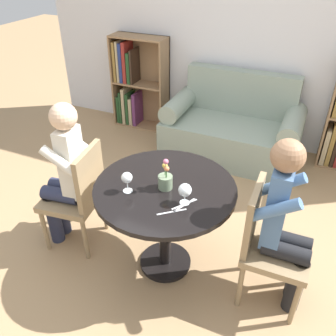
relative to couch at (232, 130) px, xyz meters
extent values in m
plane|color=tan|center=(0.00, -1.86, -0.31)|extent=(16.00, 16.00, 0.00)
cube|color=silver|center=(0.00, 0.43, 1.04)|extent=(5.20, 0.05, 2.70)
cylinder|color=black|center=(0.00, -1.86, 0.42)|extent=(0.98, 0.98, 0.03)
cylinder|color=black|center=(0.00, -1.86, 0.06)|extent=(0.09, 0.09, 0.69)
cylinder|color=black|center=(0.00, -1.86, -0.30)|extent=(0.40, 0.40, 0.03)
cube|color=gray|center=(0.00, -0.05, -0.10)|extent=(1.50, 0.80, 0.42)
cube|color=gray|center=(0.00, 0.27, 0.36)|extent=(1.28, 0.16, 0.50)
cylinder|color=gray|center=(-0.64, -0.05, 0.22)|extent=(0.22, 0.72, 0.22)
cylinder|color=gray|center=(0.64, -0.05, 0.22)|extent=(0.22, 0.72, 0.22)
cube|color=#93704C|center=(-1.31, 0.37, 0.27)|extent=(0.71, 0.02, 1.17)
cube|color=#93704C|center=(-1.65, 0.24, 0.27)|extent=(0.02, 0.28, 1.17)
cube|color=#93704C|center=(-0.96, 0.24, 0.27)|extent=(0.02, 0.28, 1.17)
cube|color=#93704C|center=(-1.31, 0.24, -0.30)|extent=(0.67, 0.28, 0.02)
cube|color=#93704C|center=(-1.31, 0.24, 0.27)|extent=(0.67, 0.28, 0.02)
cube|color=#93704C|center=(-1.31, 0.24, 0.85)|extent=(0.67, 0.28, 0.02)
cube|color=#234723|center=(-1.61, 0.23, -0.11)|extent=(0.04, 0.23, 0.37)
cube|color=#234723|center=(-1.57, 0.23, -0.08)|extent=(0.03, 0.23, 0.43)
cube|color=tan|center=(-1.52, 0.23, -0.05)|extent=(0.04, 0.23, 0.49)
cube|color=#234723|center=(-1.47, 0.23, -0.08)|extent=(0.04, 0.23, 0.43)
cube|color=tan|center=(-1.42, 0.23, -0.11)|extent=(0.05, 0.23, 0.37)
cube|color=#602D5B|center=(-1.36, 0.23, -0.07)|extent=(0.04, 0.23, 0.43)
cube|color=olive|center=(-1.61, 0.23, 0.53)|extent=(0.04, 0.23, 0.49)
cube|color=tan|center=(-1.56, 0.23, 0.54)|extent=(0.03, 0.23, 0.51)
cube|color=navy|center=(-1.52, 0.23, 0.53)|extent=(0.04, 0.23, 0.49)
cube|color=maroon|center=(-1.47, 0.23, 0.54)|extent=(0.04, 0.23, 0.51)
cube|color=#234723|center=(-1.41, 0.23, 0.48)|extent=(0.04, 0.23, 0.38)
cube|color=#332319|center=(-1.37, 0.23, 0.50)|extent=(0.03, 0.23, 0.42)
cube|color=#93704C|center=(0.96, 0.24, 0.27)|extent=(0.02, 0.28, 1.17)
cube|color=tan|center=(1.01, 0.23, -0.08)|extent=(0.05, 0.23, 0.41)
cube|color=olive|center=(1.07, 0.23, -0.04)|extent=(0.05, 0.23, 0.49)
cube|color=#332319|center=(1.11, 0.23, -0.08)|extent=(0.03, 0.23, 0.43)
cylinder|color=#937A56|center=(-0.99, -1.76, -0.11)|extent=(0.04, 0.04, 0.40)
cylinder|color=#937A56|center=(-0.95, -2.11, -0.11)|extent=(0.04, 0.04, 0.40)
cylinder|color=#937A56|center=(-0.64, -1.71, -0.11)|extent=(0.04, 0.04, 0.40)
cylinder|color=#937A56|center=(-0.59, -2.06, -0.11)|extent=(0.04, 0.04, 0.40)
cube|color=#937A56|center=(-0.79, -1.91, 0.11)|extent=(0.47, 0.47, 0.05)
cube|color=#937A56|center=(-0.61, -1.89, 0.36)|extent=(0.09, 0.38, 0.45)
cylinder|color=#937A56|center=(0.98, -2.00, -0.11)|extent=(0.04, 0.04, 0.40)
cylinder|color=#937A56|center=(0.97, -1.64, -0.11)|extent=(0.04, 0.04, 0.40)
cylinder|color=#937A56|center=(0.62, -2.00, -0.11)|extent=(0.04, 0.04, 0.40)
cylinder|color=#937A56|center=(0.61, -1.65, -0.11)|extent=(0.04, 0.04, 0.40)
cube|color=#937A56|center=(0.79, -1.82, 0.11)|extent=(0.43, 0.43, 0.05)
cube|color=#937A56|center=(0.60, -1.83, 0.36)|extent=(0.05, 0.38, 0.45)
cylinder|color=#282D47|center=(-0.96, -1.89, -0.09)|extent=(0.11, 0.11, 0.45)
cylinder|color=#282D47|center=(-0.94, -1.99, -0.09)|extent=(0.11, 0.11, 0.45)
cylinder|color=#282D47|center=(-0.85, -1.87, 0.19)|extent=(0.31, 0.15, 0.11)
cylinder|color=#282D47|center=(-0.84, -1.98, 0.19)|extent=(0.31, 0.15, 0.11)
cube|color=silver|center=(-0.73, -1.91, 0.47)|extent=(0.15, 0.21, 0.55)
cylinder|color=silver|center=(-0.75, -1.78, 0.56)|extent=(0.29, 0.11, 0.23)
cylinder|color=silver|center=(-0.72, -2.04, 0.56)|extent=(0.29, 0.11, 0.23)
sphere|color=beige|center=(-0.73, -1.91, 0.84)|extent=(0.19, 0.19, 0.19)
cylinder|color=black|center=(0.95, -1.87, -0.09)|extent=(0.11, 0.11, 0.45)
cylinder|color=black|center=(0.95, -1.76, -0.09)|extent=(0.11, 0.11, 0.45)
cylinder|color=black|center=(0.85, -1.88, 0.19)|extent=(0.30, 0.11, 0.11)
cylinder|color=black|center=(0.84, -1.77, 0.19)|extent=(0.30, 0.11, 0.11)
cube|color=#4C709E|center=(0.73, -1.82, 0.47)|extent=(0.12, 0.20, 0.55)
cylinder|color=#4C709E|center=(0.74, -1.96, 0.56)|extent=(0.29, 0.07, 0.23)
cylinder|color=#4C709E|center=(0.73, -1.69, 0.56)|extent=(0.29, 0.07, 0.23)
sphere|color=#936B4C|center=(0.73, -1.82, 0.84)|extent=(0.20, 0.20, 0.20)
cylinder|color=white|center=(-0.21, -2.01, 0.44)|extent=(0.06, 0.06, 0.00)
cylinder|color=white|center=(-0.21, -2.01, 0.48)|extent=(0.01, 0.01, 0.08)
sphere|color=white|center=(-0.21, -2.01, 0.55)|extent=(0.07, 0.07, 0.07)
sphere|color=maroon|center=(-0.21, -2.01, 0.54)|extent=(0.05, 0.05, 0.05)
cylinder|color=white|center=(0.19, -1.97, 0.44)|extent=(0.06, 0.06, 0.00)
cylinder|color=white|center=(0.19, -1.97, 0.48)|extent=(0.01, 0.01, 0.06)
sphere|color=white|center=(0.19, -1.97, 0.54)|extent=(0.08, 0.08, 0.08)
sphere|color=maroon|center=(0.19, -1.97, 0.53)|extent=(0.06, 0.06, 0.06)
cylinder|color=gray|center=(0.01, -1.88, 0.49)|extent=(0.10, 0.10, 0.10)
cylinder|color=#4C7A42|center=(0.02, -1.88, 0.57)|extent=(0.00, 0.00, 0.07)
sphere|color=#E07F4C|center=(0.02, -1.88, 0.60)|extent=(0.04, 0.04, 0.04)
cylinder|color=#4C7A42|center=(0.02, -1.89, 0.60)|extent=(0.00, 0.00, 0.12)
sphere|color=#D16684|center=(0.02, -1.89, 0.66)|extent=(0.04, 0.04, 0.04)
cylinder|color=#4C7A42|center=(0.00, -1.86, 0.57)|extent=(0.01, 0.01, 0.07)
sphere|color=#EACC4C|center=(0.00, -1.86, 0.61)|extent=(0.04, 0.04, 0.04)
cube|color=silver|center=(0.19, -1.99, 0.44)|extent=(0.12, 0.16, 0.00)
cube|color=silver|center=(0.15, -2.09, 0.44)|extent=(0.15, 0.13, 0.00)
cube|color=silver|center=(0.19, -2.00, 0.44)|extent=(0.08, 0.18, 0.00)
camera|label=1|loc=(0.81, -3.63, 1.87)|focal=38.00mm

